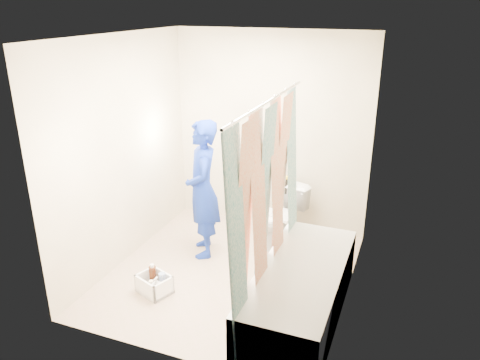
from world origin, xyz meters
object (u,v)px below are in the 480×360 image
at_px(bathtub, 300,291).
at_px(toilet, 282,216).
at_px(plumber, 203,189).
at_px(cleaning_caddy, 155,285).

height_order(bathtub, toilet, toilet).
bearing_deg(plumber, bathtub, 31.81).
relative_size(bathtub, toilet, 2.61).
relative_size(bathtub, cleaning_caddy, 4.62).
relative_size(plumber, cleaning_caddy, 4.06).
distance_m(toilet, plumber, 1.02).
bearing_deg(plumber, cleaning_caddy, -35.23).
xyz_separation_m(toilet, plumber, (-0.75, -0.54, 0.43)).
bearing_deg(bathtub, toilet, 113.27).
distance_m(bathtub, cleaning_caddy, 1.43).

